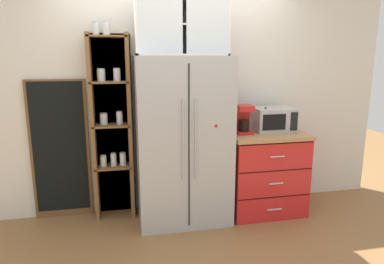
% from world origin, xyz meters
% --- Properties ---
extents(ground_plane, '(10.64, 10.64, 0.00)m').
position_xyz_m(ground_plane, '(0.00, 0.00, 0.00)').
color(ground_plane, olive).
extents(wall_back_cream, '(4.94, 0.10, 2.55)m').
position_xyz_m(wall_back_cream, '(0.00, 0.40, 1.27)').
color(wall_back_cream, silver).
rests_on(wall_back_cream, ground).
extents(refrigerator, '(0.95, 0.68, 1.73)m').
position_xyz_m(refrigerator, '(0.00, 0.02, 0.87)').
color(refrigerator, '#ADAFB5').
rests_on(refrigerator, ground).
extents(pantry_shelf_column, '(0.46, 0.28, 2.07)m').
position_xyz_m(pantry_shelf_column, '(-0.72, 0.29, 1.03)').
color(pantry_shelf_column, brown).
rests_on(pantry_shelf_column, ground).
extents(counter_cabinet, '(0.85, 0.67, 0.91)m').
position_xyz_m(counter_cabinet, '(0.93, 0.03, 0.46)').
color(counter_cabinet, red).
rests_on(counter_cabinet, ground).
extents(microwave, '(0.44, 0.33, 0.26)m').
position_xyz_m(microwave, '(1.04, 0.08, 1.04)').
color(microwave, '#ADAFB5').
rests_on(microwave, counter_cabinet).
extents(coffee_maker, '(0.17, 0.20, 0.31)m').
position_xyz_m(coffee_maker, '(0.66, 0.04, 1.07)').
color(coffee_maker, red).
rests_on(coffee_maker, counter_cabinet).
extents(mug_navy, '(0.12, 0.08, 0.08)m').
position_xyz_m(mug_navy, '(0.93, -0.03, 0.95)').
color(mug_navy, navy).
rests_on(mug_navy, counter_cabinet).
extents(mug_red, '(0.12, 0.08, 0.10)m').
position_xyz_m(mug_red, '(0.93, 0.07, 0.96)').
color(mug_red, red).
rests_on(mug_red, counter_cabinet).
extents(bottle_cobalt, '(0.06, 0.06, 0.27)m').
position_xyz_m(bottle_cobalt, '(0.93, 0.05, 1.03)').
color(bottle_cobalt, navy).
rests_on(bottle_cobalt, counter_cabinet).
extents(upper_cabinet, '(0.91, 0.32, 0.59)m').
position_xyz_m(upper_cabinet, '(0.00, 0.07, 2.02)').
color(upper_cabinet, silver).
rests_on(upper_cabinet, refrigerator).
extents(chalkboard_menu, '(0.60, 0.04, 1.50)m').
position_xyz_m(chalkboard_menu, '(-1.27, 0.33, 0.75)').
color(chalkboard_menu, brown).
rests_on(chalkboard_menu, ground).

